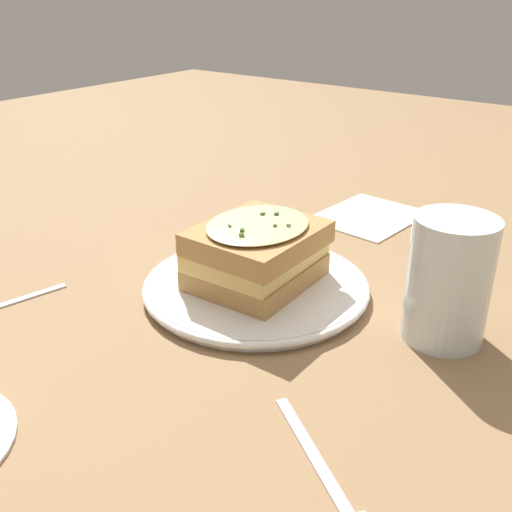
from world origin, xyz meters
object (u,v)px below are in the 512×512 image
Objects in this scene: napkin at (370,216)px; sandwich at (257,252)px; dinner_plate at (256,286)px; water_glass at (449,280)px.

sandwich is at bearing 1.68° from napkin.
napkin is (-0.27, -0.01, -0.01)m from dinner_plate.
dinner_plate is at bearing -130.64° from sandwich.
water_glass is at bearing 39.72° from napkin.
dinner_plate is 1.78× the size of sandwich.
sandwich reaches higher than dinner_plate.
water_glass is (-0.04, 0.19, 0.01)m from sandwich.
napkin is at bearing -140.28° from water_glass.
dinner_plate is at bearing 1.17° from napkin.
dinner_plate reaches higher than napkin.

